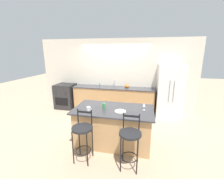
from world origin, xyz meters
TOP-DOWN VIEW (x-y plane):
  - ground_plane at (0.00, 0.00)m, footprint 18.00×18.00m
  - wall_back at (0.00, 0.65)m, footprint 6.00×0.07m
  - back_counter at (0.00, 0.35)m, footprint 3.03×0.63m
  - sink_faucet at (0.00, 0.54)m, footprint 0.02×0.13m
  - kitchen_island at (0.43, -1.72)m, footprint 1.88×1.01m
  - refrigerator at (1.98, 0.25)m, footprint 0.83×0.78m
  - oven_range at (-1.95, 0.28)m, footprint 0.73×0.72m
  - bar_stool_near at (-0.05, -2.46)m, footprint 0.42×0.42m
  - bar_stool_far at (0.91, -2.46)m, footprint 0.42×0.42m
  - dinner_plate at (0.62, -1.86)m, footprint 0.26×0.26m
  - wine_glass at (1.14, -1.65)m, footprint 0.07×0.07m
  - coffee_mug at (-0.10, -1.95)m, footprint 0.12×0.09m
  - tumbler_cup at (0.22, -1.77)m, footprint 0.07×0.07m
  - pumpkin_decoration at (0.51, 0.35)m, footprint 0.16×0.16m
  - soap_bottle at (-0.50, 0.24)m, footprint 0.05×0.05m

SIDE VIEW (x-z plane):
  - ground_plane at x=0.00m, z-range 0.00..0.00m
  - kitchen_island at x=0.43m, z-range 0.00..0.91m
  - back_counter at x=0.00m, z-range 0.00..0.93m
  - oven_range at x=-1.95m, z-range 0.00..0.96m
  - bar_stool_near at x=-0.05m, z-range 0.08..1.16m
  - bar_stool_far at x=0.91m, z-range 0.08..1.16m
  - refrigerator at x=1.98m, z-range 0.00..1.82m
  - dinner_plate at x=0.62m, z-range 0.91..0.92m
  - coffee_mug at x=-0.10m, z-range 0.91..1.00m
  - tumbler_cup at x=0.22m, z-range 0.91..1.04m
  - soap_bottle at x=-0.50m, z-range 0.92..1.06m
  - pumpkin_decoration at x=0.51m, z-range 0.92..1.07m
  - wine_glass at x=1.14m, z-range 0.94..1.12m
  - sink_faucet at x=0.00m, z-range 0.96..1.18m
  - wall_back at x=0.00m, z-range 0.00..2.70m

